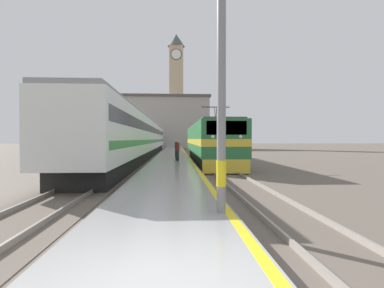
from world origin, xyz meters
name	(u,v)px	position (x,y,z in m)	size (l,w,h in m)	color
ground_plane	(173,158)	(0.00, 30.00, 0.00)	(200.00, 200.00, 0.00)	#60564C
platform	(172,159)	(0.00, 25.00, 0.19)	(3.30, 140.00, 0.39)	#999999
rail_track_near	(206,160)	(3.20, 25.00, 0.03)	(2.84, 140.00, 0.16)	#60564C
rail_track_far	(134,161)	(-3.59, 25.00, 0.03)	(2.84, 140.00, 0.16)	#60564C
locomotive_train	(208,142)	(3.20, 22.84, 1.76)	(2.92, 18.73, 4.41)	black
passenger_train	(142,137)	(-3.59, 32.27, 2.24)	(2.92, 50.13, 4.18)	black
catenary_mast	(226,37)	(1.42, 3.45, 4.40)	(2.18, 0.22, 7.91)	gray
person_on_platform	(177,150)	(0.44, 19.83, 1.22)	(0.34, 0.34, 1.60)	#23232D
second_waiting_passenger	(176,148)	(0.39, 23.74, 1.23)	(0.34, 0.34, 1.61)	#23232D
clock_tower	(176,88)	(0.54, 70.20, 14.57)	(4.19, 4.19, 27.66)	tan
station_building	(162,122)	(-2.65, 62.79, 5.78)	(21.01, 7.01, 11.50)	#A8A399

